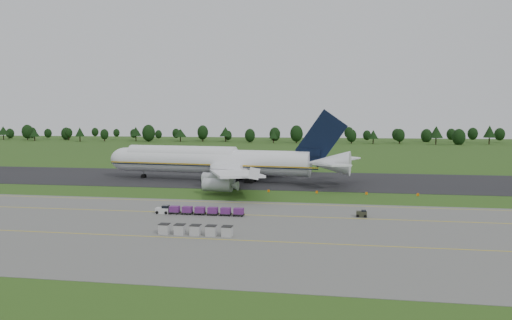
% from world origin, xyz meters
% --- Properties ---
extents(ground, '(600.00, 600.00, 0.00)m').
position_xyz_m(ground, '(0.00, 0.00, 0.00)').
color(ground, '#2A4D17').
rests_on(ground, ground).
extents(apron, '(300.00, 52.00, 0.06)m').
position_xyz_m(apron, '(0.00, -34.00, 0.03)').
color(apron, '#62625D').
rests_on(apron, ground).
extents(taxiway, '(300.00, 40.00, 0.08)m').
position_xyz_m(taxiway, '(0.00, 28.00, 0.04)').
color(taxiway, black).
rests_on(taxiway, ground).
extents(apron_markings, '(300.00, 30.20, 0.01)m').
position_xyz_m(apron_markings, '(0.00, -26.98, 0.06)').
color(apron_markings, yellow).
rests_on(apron_markings, apron).
extents(tree_line, '(529.99, 23.58, 11.88)m').
position_xyz_m(tree_line, '(15.35, 218.82, 6.24)').
color(tree_line, black).
rests_on(tree_line, ground).
extents(aircraft, '(69.09, 66.56, 19.33)m').
position_xyz_m(aircraft, '(-14.49, 22.31, 5.52)').
color(aircraft, white).
rests_on(aircraft, ground).
extents(baggage_train, '(16.15, 1.47, 1.41)m').
position_xyz_m(baggage_train, '(-6.67, -23.23, 0.83)').
color(baggage_train, silver).
rests_on(baggage_train, apron).
extents(utility_cart, '(1.86, 1.27, 1.00)m').
position_xyz_m(utility_cart, '(21.95, -20.47, 0.55)').
color(utility_cart, '#2B2D1F').
rests_on(utility_cart, apron).
extents(uld_row, '(11.14, 1.54, 1.52)m').
position_xyz_m(uld_row, '(-2.83, -38.09, 0.83)').
color(uld_row, '#A9A9A9').
rests_on(uld_row, apron).
extents(edge_markers, '(33.78, 0.30, 0.60)m').
position_xyz_m(edge_markers, '(18.59, 5.33, 0.27)').
color(edge_markers, orange).
rests_on(edge_markers, ground).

